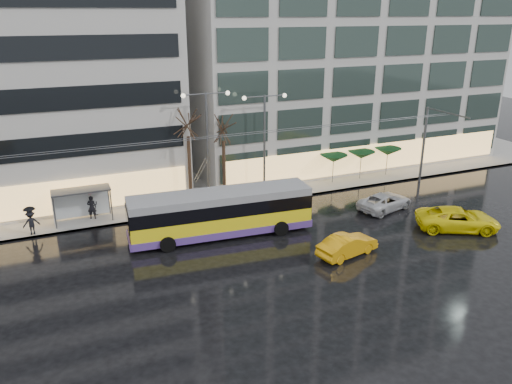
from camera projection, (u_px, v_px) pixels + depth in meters
ground at (232, 264)px, 31.60m from camera, size 140.00×140.00×0.00m
sidewalk at (198, 190)px, 44.43m from camera, size 80.00×10.00×0.15m
kerb at (216, 209)px, 40.14m from camera, size 80.00×0.10×0.15m
building_right at (340, 37)px, 50.70m from camera, size 32.00×14.00×25.00m
trolleybus at (221, 214)px, 35.03m from camera, size 13.00×5.43×5.95m
catenary at (207, 164)px, 37.39m from camera, size 42.24×5.12×7.00m
bus_shelter at (76, 198)px, 37.11m from camera, size 4.20×1.60×2.51m
street_lamp_near at (207, 132)px, 39.64m from camera, size 3.96×0.36×9.03m
street_lamp_far at (264, 130)px, 41.57m from camera, size 3.96×0.36×8.53m
tree_a at (187, 120)px, 38.89m from camera, size 3.20×3.20×8.40m
tree_b at (223, 125)px, 40.40m from camera, size 3.20×3.20×7.70m
parasol_a at (334, 158)px, 45.42m from camera, size 2.50×2.50×2.65m
parasol_b at (361, 155)px, 46.52m from camera, size 2.50×2.50×2.65m
parasol_c at (388, 152)px, 47.62m from camera, size 2.50×2.50×2.65m
taxi_b at (347, 245)px, 32.48m from camera, size 4.57×2.46×1.43m
taxi_c at (458, 219)px, 36.31m from camera, size 6.43×5.06×1.63m
sedan_silver at (385, 202)px, 40.02m from camera, size 5.32×3.44×1.36m
pedestrian_a at (91, 201)px, 37.62m from camera, size 1.20×1.22×2.19m
pedestrian_b at (96, 205)px, 38.60m from camera, size 0.99×0.99×1.62m
pedestrian_c at (31, 220)px, 35.06m from camera, size 1.24×0.95×2.11m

